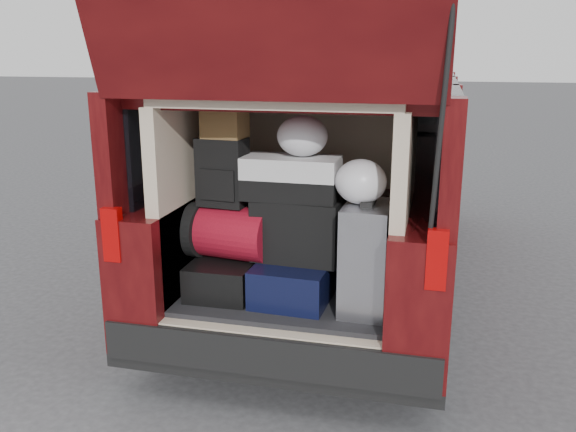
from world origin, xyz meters
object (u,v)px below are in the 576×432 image
(navy_hardshell, at_px, (295,280))
(black_soft_case, at_px, (299,229))
(backpack, at_px, (223,172))
(twotone_duffel, at_px, (291,178))
(black_hardshell, at_px, (226,275))
(silver_roller, at_px, (367,258))
(red_duffel, at_px, (231,232))

(navy_hardshell, xyz_separation_m, black_soft_case, (0.01, 0.07, 0.30))
(navy_hardshell, height_order, backpack, backpack)
(navy_hardshell, xyz_separation_m, twotone_duffel, (-0.03, 0.06, 0.61))
(twotone_duffel, bearing_deg, black_soft_case, 8.82)
(black_hardshell, xyz_separation_m, twotone_duffel, (0.40, 0.05, 0.62))
(black_soft_case, height_order, backpack, backpack)
(backpack, bearing_deg, twotone_duffel, 6.87)
(navy_hardshell, height_order, black_soft_case, black_soft_case)
(black_hardshell, distance_m, silver_roller, 0.89)
(navy_hardshell, relative_size, backpack, 1.29)
(black_hardshell, distance_m, backpack, 0.64)
(black_soft_case, height_order, twotone_duffel, twotone_duffel)
(red_duffel, bearing_deg, backpack, -179.61)
(red_duffel, xyz_separation_m, black_soft_case, (0.42, 0.02, 0.04))
(black_hardshell, relative_size, red_duffel, 1.04)
(black_hardshell, bearing_deg, black_soft_case, 6.64)
(navy_hardshell, distance_m, backpack, 0.77)
(red_duffel, distance_m, twotone_duffel, 0.51)
(black_soft_case, bearing_deg, twotone_duffel, -168.07)
(silver_roller, distance_m, twotone_duffel, 0.63)
(navy_hardshell, relative_size, black_soft_case, 1.02)
(red_duffel, relative_size, black_soft_case, 0.98)
(navy_hardshell, height_order, red_duffel, red_duffel)
(silver_roller, xyz_separation_m, red_duffel, (-0.84, 0.10, 0.06))
(backpack, relative_size, twotone_duffel, 0.74)
(black_hardshell, bearing_deg, backpack, 111.78)
(silver_roller, height_order, red_duffel, silver_roller)
(black_hardshell, xyz_separation_m, navy_hardshell, (0.44, -0.01, 0.01))
(backpack, bearing_deg, red_duffel, -2.59)
(navy_hardshell, relative_size, silver_roller, 0.85)
(black_hardshell, xyz_separation_m, backpack, (-0.02, 0.04, 0.64))
(twotone_duffel, bearing_deg, red_duffel, -176.80)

